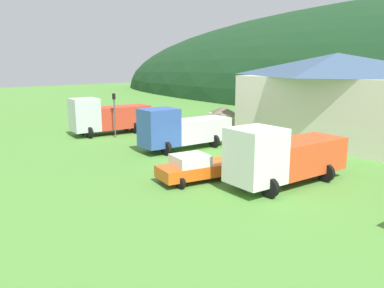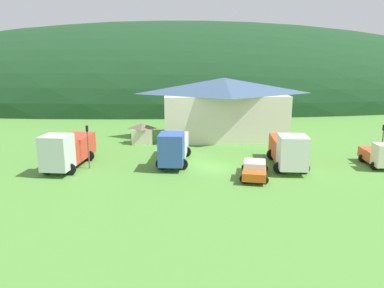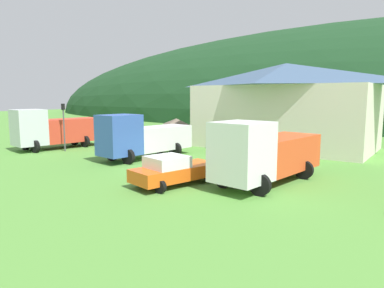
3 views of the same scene
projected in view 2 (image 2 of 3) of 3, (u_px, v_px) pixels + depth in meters
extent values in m
plane|color=#518C38|center=(214.00, 168.00, 35.92)|extent=(200.00, 200.00, 0.00)
ellipsoid|color=#193D1E|center=(187.00, 100.00, 93.10)|extent=(172.10, 60.00, 37.58)
cube|color=silver|center=(223.00, 115.00, 49.10)|extent=(15.43, 9.05, 5.82)
pyramid|color=#3D5675|center=(224.00, 86.00, 48.19)|extent=(16.67, 9.78, 2.04)
cube|color=beige|center=(142.00, 136.00, 45.95)|extent=(2.49, 2.03, 1.87)
pyramid|color=#6B5B4C|center=(142.00, 126.00, 45.66)|extent=(2.69, 2.20, 0.65)
cube|color=silver|center=(57.00, 152.00, 33.32)|extent=(2.80, 2.79, 3.13)
cube|color=black|center=(56.00, 145.00, 33.04)|extent=(1.60, 2.14, 1.00)
cube|color=red|center=(75.00, 147.00, 37.21)|extent=(3.25, 5.67, 2.16)
cylinder|color=black|center=(70.00, 169.00, 33.58)|extent=(1.10, 0.30, 1.10)
cylinder|color=black|center=(47.00, 169.00, 33.78)|extent=(1.10, 0.30, 1.10)
cylinder|color=black|center=(89.00, 156.00, 38.14)|extent=(1.10, 0.30, 1.10)
cylinder|color=black|center=(69.00, 155.00, 38.34)|extent=(1.10, 0.30, 1.10)
cube|color=#3356AD|center=(172.00, 149.00, 34.89)|extent=(2.60, 2.99, 2.96)
cube|color=black|center=(171.00, 143.00, 34.61)|extent=(1.48, 2.32, 0.95)
cube|color=silver|center=(176.00, 145.00, 38.89)|extent=(2.89, 5.47, 1.85)
cylinder|color=black|center=(182.00, 164.00, 35.17)|extent=(1.10, 0.30, 1.10)
cylinder|color=black|center=(161.00, 164.00, 35.29)|extent=(1.10, 0.30, 1.10)
cylinder|color=black|center=(186.00, 152.00, 39.81)|extent=(1.10, 0.30, 1.10)
cylinder|color=black|center=(168.00, 151.00, 39.93)|extent=(1.10, 0.30, 1.10)
cube|color=white|center=(293.00, 152.00, 33.63)|extent=(2.82, 2.95, 3.03)
cube|color=black|center=(293.00, 145.00, 33.35)|extent=(1.60, 2.28, 0.97)
cube|color=#E04C23|center=(285.00, 147.00, 37.63)|extent=(3.16, 5.61, 1.97)
cylinder|color=black|center=(304.00, 168.00, 33.91)|extent=(1.10, 0.30, 1.10)
cylinder|color=black|center=(279.00, 168.00, 34.05)|extent=(1.10, 0.30, 1.10)
cylinder|color=black|center=(293.00, 155.00, 38.56)|extent=(1.10, 0.30, 1.10)
cylinder|color=black|center=(272.00, 154.00, 38.71)|extent=(1.10, 0.30, 1.10)
cube|color=#DB512D|center=(374.00, 154.00, 37.29)|extent=(2.28, 3.13, 1.03)
cylinder|color=black|center=(375.00, 166.00, 35.18)|extent=(0.80, 0.30, 0.80)
cylinder|color=black|center=(380.00, 158.00, 37.82)|extent=(0.80, 0.30, 0.80)
cylinder|color=black|center=(363.00, 158.00, 37.87)|extent=(0.80, 0.30, 0.80)
cube|color=#E85A17|center=(254.00, 170.00, 33.00)|extent=(3.13, 5.37, 0.70)
cube|color=silver|center=(255.00, 165.00, 32.27)|extent=(2.26, 2.39, 0.62)
cylinder|color=black|center=(264.00, 180.00, 31.29)|extent=(0.68, 0.24, 0.68)
cylinder|color=black|center=(244.00, 179.00, 31.60)|extent=(0.68, 0.24, 0.68)
cylinder|color=black|center=(264.00, 168.00, 34.57)|extent=(0.68, 0.24, 0.68)
cylinder|color=black|center=(245.00, 167.00, 34.88)|extent=(0.68, 0.24, 0.68)
cylinder|color=#4C4C51|center=(88.00, 150.00, 35.34)|extent=(0.12, 0.12, 3.64)
cube|color=black|center=(87.00, 129.00, 34.86)|extent=(0.20, 0.24, 0.55)
sphere|color=yellow|center=(87.00, 128.00, 34.98)|extent=(0.14, 0.14, 0.14)
cylinder|color=#4C4C51|center=(382.00, 148.00, 36.42)|extent=(0.12, 0.12, 3.52)
cube|color=black|center=(384.00, 128.00, 35.95)|extent=(0.20, 0.24, 0.55)
sphere|color=red|center=(383.00, 127.00, 36.08)|extent=(0.14, 0.14, 0.14)
cone|color=orange|center=(291.00, 158.00, 39.33)|extent=(0.36, 0.36, 0.51)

